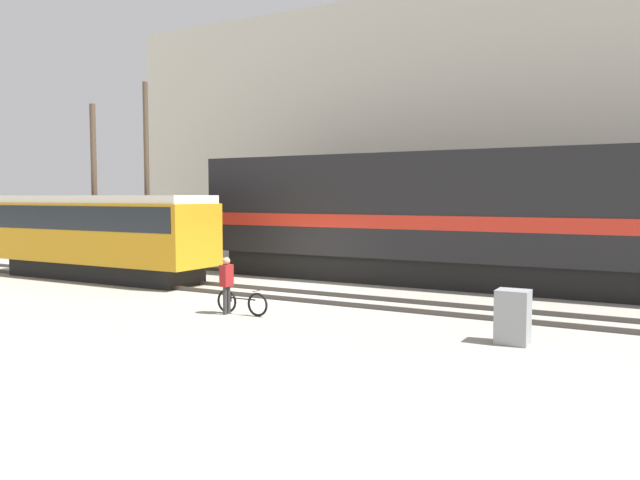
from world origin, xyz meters
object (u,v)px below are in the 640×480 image
object	(u,v)px
utility_pole_left	(94,187)
person	(227,280)
streetcar	(102,231)
freight_locomotive	(474,217)
bicycle	(242,303)
signal_box	(513,317)
utility_pole_center	(147,178)

from	to	relation	value
utility_pole_left	person	bearing A→B (deg)	-26.11
streetcar	person	xyz separation A→B (m)	(8.75, -3.37, -0.93)
freight_locomotive	bicycle	size ratio (longest dim) A/B	12.56
streetcar	signal_box	size ratio (longest dim) A/B	8.27
freight_locomotive	utility_pole_left	bearing A→B (deg)	-171.33
bicycle	utility_pole_center	xyz separation A→B (m)	(-9.20, 5.74, 3.68)
streetcar	utility_pole_center	bearing A→B (deg)	91.10
bicycle	utility_pole_center	bearing A→B (deg)	148.03
person	signal_box	xyz separation A→B (m)	(7.64, 0.34, -0.35)
bicycle	utility_pole_left	world-z (taller)	utility_pole_left
freight_locomotive	signal_box	xyz separation A→B (m)	(3.14, -8.07, -1.92)
bicycle	utility_pole_center	size ratio (longest dim) A/B	0.21
person	utility_pole_center	bearing A→B (deg)	146.18
streetcar	bicycle	world-z (taller)	streetcar
streetcar	utility_pole_left	world-z (taller)	utility_pole_left
person	utility_pole_center	world-z (taller)	utility_pole_center
bicycle	signal_box	xyz separation A→B (m)	(7.23, 0.19, 0.27)
freight_locomotive	streetcar	bearing A→B (deg)	-159.17
bicycle	utility_pole_left	distance (m)	14.09
streetcar	person	distance (m)	9.42
signal_box	streetcar	bearing A→B (deg)	169.51
freight_locomotive	streetcar	xyz separation A→B (m)	(-13.24, -5.04, -0.64)
person	utility_pole_center	distance (m)	11.02
freight_locomotive	bicycle	world-z (taller)	freight_locomotive
bicycle	person	size ratio (longest dim) A/B	1.07
utility_pole_left	signal_box	distance (m)	20.66
bicycle	utility_pole_left	xyz separation A→B (m)	(-12.43, 5.74, 3.34)
freight_locomotive	utility_pole_center	distance (m)	13.61
utility_pole_center	bicycle	bearing A→B (deg)	-31.97
streetcar	person	size ratio (longest dim) A/B	6.28
freight_locomotive	signal_box	size ratio (longest dim) A/B	17.77
utility_pole_left	bicycle	bearing A→B (deg)	-24.80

